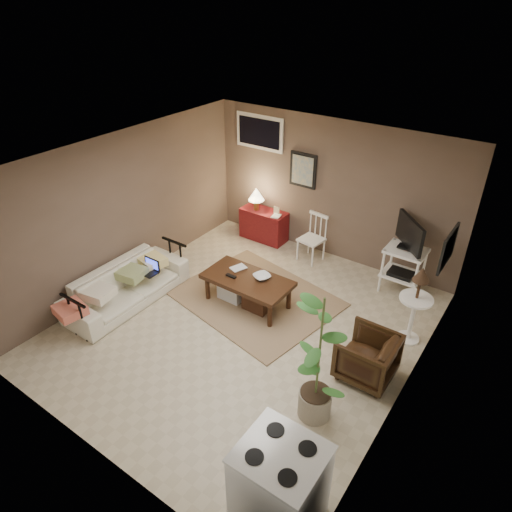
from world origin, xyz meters
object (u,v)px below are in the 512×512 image
Objects in this scene: armchair at (367,355)px; tv_stand at (405,255)px; spindle_chair at (312,240)px; potted_plant at (319,356)px; sofa at (126,280)px; stove at (280,486)px; red_console at (263,222)px; side_table at (417,297)px; coffee_table at (247,289)px.

tv_stand is at bearing -171.69° from armchair.
potted_plant is at bearing -60.26° from spindle_chair.
sofa is 3.93m from stove.
red_console is at bearing -11.49° from sofa.
sofa is 3.16m from spindle_chair.
red_console is 1.51× the size of armchair.
potted_plant is at bearing -47.76° from red_console.
side_table is at bearing 167.31° from armchair.
armchair is at bearing -80.02° from sofa.
sofa is 2.87m from red_console.
stove reaches higher than sofa.
coffee_table is at bearing -164.82° from side_table.
coffee_table is at bearing -62.45° from red_console.
sofa reaches higher than coffee_table.
armchair is (-0.22, -0.96, -0.39)m from side_table.
potted_plant is (3.35, -0.25, 0.50)m from sofa.
spindle_chair is 3.40m from potted_plant.
tv_stand reaches higher than armchair.
side_table is at bearing -26.98° from spindle_chair.
side_table is at bearing 15.18° from coffee_table.
tv_stand is 0.76× the size of potted_plant.
coffee_table is 1.98× the size of armchair.
side_table reaches higher than sofa.
sofa is 3.40m from potted_plant.
potted_plant is at bearing -14.30° from armchair.
side_table is (3.80, 1.59, 0.34)m from sofa.
stove is at bearing 2.04° from armchair.
stove is (0.30, -1.21, -0.42)m from potted_plant.
tv_stand reaches higher than sofa.
tv_stand is at bearing 94.94° from stove.
stove is at bearing -76.26° from potted_plant.
armchair is at bearing -9.59° from coffee_table.
sofa is 2.91× the size of armchair.
potted_plant reaches higher than tv_stand.
potted_plant is 1.31m from stove.
coffee_table is 0.80× the size of potted_plant.
armchair is (1.90, -2.04, -0.06)m from spindle_chair.
stove is at bearing -85.06° from tv_stand.
tv_stand is 1.08× the size of side_table.
stove reaches higher than armchair.
coffee_table is 2.28m from potted_plant.
tv_stand is at bearing -1.37° from spindle_chair.
sofa is at bearing 175.74° from potted_plant.
red_console is 3.47m from side_table.
stove is at bearing -64.55° from spindle_chair.
coffee_table is 1.43× the size of stove.
tv_stand is 2.05m from armchair.
sofa is 1.67× the size of side_table.
red_console is 0.80× the size of tv_stand.
armchair is 1.06m from potted_plant.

